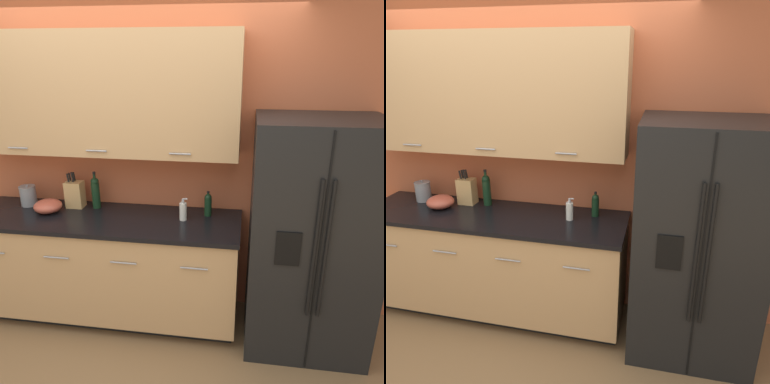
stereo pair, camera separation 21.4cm
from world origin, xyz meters
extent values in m
cube|color=#BC5B38|center=(0.00, 1.21, 1.30)|extent=(10.00, 0.05, 2.60)
cube|color=tan|center=(-0.25, 1.02, 1.87)|extent=(2.13, 0.32, 0.91)
cylinder|color=#99999E|center=(-0.89, 0.85, 1.47)|extent=(0.16, 0.01, 0.01)
cylinder|color=#99999E|center=(-0.25, 0.85, 1.47)|extent=(0.16, 0.01, 0.01)
cylinder|color=#99999E|center=(0.39, 0.85, 1.47)|extent=(0.16, 0.01, 0.01)
cube|color=black|center=(-0.25, 0.90, 0.04)|extent=(2.16, 0.54, 0.09)
cube|color=tan|center=(-0.25, 0.86, 0.49)|extent=(2.20, 0.62, 0.80)
cube|color=black|center=(-0.25, 0.85, 0.91)|extent=(2.22, 0.64, 0.03)
cylinder|color=#99999E|center=(-1.04, 0.54, 0.71)|extent=(0.20, 0.01, 0.01)
cylinder|color=#99999E|center=(-0.51, 0.54, 0.71)|extent=(0.20, 0.01, 0.01)
cylinder|color=#99999E|center=(0.02, 0.54, 0.71)|extent=(0.20, 0.01, 0.01)
cylinder|color=#99999E|center=(0.54, 0.54, 0.71)|extent=(0.20, 0.01, 0.01)
cube|color=black|center=(1.37, 0.82, 0.88)|extent=(0.88, 0.72, 1.77)
cube|color=black|center=(1.37, 0.45, 0.88)|extent=(0.01, 0.01, 1.73)
cylinder|color=black|center=(1.34, 0.44, 0.97)|extent=(0.02, 0.02, 0.97)
cylinder|color=black|center=(1.41, 0.44, 0.97)|extent=(0.02, 0.02, 0.97)
cube|color=black|center=(1.17, 0.45, 0.97)|extent=(0.16, 0.01, 0.24)
cube|color=tan|center=(-0.55, 1.03, 1.04)|extent=(0.14, 0.11, 0.23)
cylinder|color=black|center=(-0.59, 1.05, 1.19)|extent=(0.01, 0.03, 0.07)
cylinder|color=black|center=(-0.59, 1.02, 1.19)|extent=(0.02, 0.03, 0.08)
cylinder|color=black|center=(-0.55, 1.05, 1.20)|extent=(0.02, 0.03, 0.08)
cylinder|color=black|center=(-0.55, 1.02, 1.20)|extent=(0.02, 0.03, 0.09)
cylinder|color=black|center=(-0.37, 1.04, 1.04)|extent=(0.07, 0.07, 0.22)
sphere|color=black|center=(-0.37, 1.04, 1.16)|extent=(0.07, 0.07, 0.07)
cylinder|color=black|center=(-0.37, 1.04, 1.19)|extent=(0.02, 0.02, 0.08)
cylinder|color=black|center=(-0.37, 1.04, 1.24)|extent=(0.03, 0.03, 0.02)
cylinder|color=silver|center=(0.40, 0.90, 1.00)|extent=(0.06, 0.06, 0.14)
cylinder|color=#B2B2B5|center=(0.40, 0.90, 1.09)|extent=(0.02, 0.02, 0.04)
cylinder|color=#B2B2B5|center=(0.42, 0.90, 1.11)|extent=(0.03, 0.01, 0.01)
cylinder|color=black|center=(0.59, 1.02, 1.00)|extent=(0.06, 0.06, 0.14)
sphere|color=black|center=(0.59, 1.02, 1.08)|extent=(0.06, 0.06, 0.06)
cylinder|color=black|center=(0.59, 1.02, 1.10)|extent=(0.02, 0.02, 0.05)
cylinder|color=black|center=(0.59, 1.02, 1.13)|extent=(0.02, 0.02, 0.01)
cylinder|color=gray|center=(-0.97, 1.01, 1.01)|extent=(0.13, 0.13, 0.16)
cylinder|color=gray|center=(-0.97, 1.01, 1.10)|extent=(0.14, 0.14, 0.01)
sphere|color=gray|center=(-0.97, 1.01, 1.11)|extent=(0.02, 0.02, 0.02)
ellipsoid|color=#B24C38|center=(-0.73, 0.89, 0.98)|extent=(0.23, 0.23, 0.11)
camera|label=1|loc=(0.87, -1.77, 2.15)|focal=35.00mm
camera|label=2|loc=(1.08, -1.73, 2.15)|focal=35.00mm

